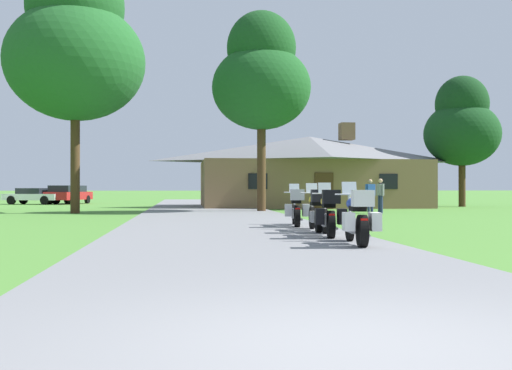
# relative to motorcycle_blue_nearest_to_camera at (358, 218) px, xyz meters

# --- Properties ---
(ground_plane) EXTENTS (500.00, 500.00, 0.00)m
(ground_plane) POSITION_rel_motorcycle_blue_nearest_to_camera_xyz_m (-2.26, 12.25, -0.61)
(ground_plane) COLOR #4C8433
(asphalt_driveway) EXTENTS (6.40, 80.00, 0.06)m
(asphalt_driveway) POSITION_rel_motorcycle_blue_nearest_to_camera_xyz_m (-2.26, 10.25, -0.58)
(asphalt_driveway) COLOR slate
(asphalt_driveway) RESTS_ON ground
(motorcycle_blue_nearest_to_camera) EXTENTS (0.84, 2.08, 1.30)m
(motorcycle_blue_nearest_to_camera) POSITION_rel_motorcycle_blue_nearest_to_camera_xyz_m (0.00, 0.00, 0.00)
(motorcycle_blue_nearest_to_camera) COLOR black
(motorcycle_blue_nearest_to_camera) RESTS_ON asphalt_driveway
(motorcycle_yellow_second_in_row) EXTENTS (0.89, 2.08, 1.30)m
(motorcycle_yellow_second_in_row) POSITION_rel_motorcycle_blue_nearest_to_camera_xyz_m (-0.08, 2.18, 0.00)
(motorcycle_yellow_second_in_row) COLOR black
(motorcycle_yellow_second_in_row) RESTS_ON asphalt_driveway
(motorcycle_yellow_third_in_row) EXTENTS (0.66, 2.08, 1.30)m
(motorcycle_yellow_third_in_row) POSITION_rel_motorcycle_blue_nearest_to_camera_xyz_m (0.02, 4.07, 0.01)
(motorcycle_yellow_third_in_row) COLOR black
(motorcycle_yellow_third_in_row) RESTS_ON asphalt_driveway
(motorcycle_white_farthest_in_row) EXTENTS (0.87, 2.08, 1.30)m
(motorcycle_white_farthest_in_row) POSITION_rel_motorcycle_blue_nearest_to_camera_xyz_m (-0.13, 6.23, 0.00)
(motorcycle_white_farthest_in_row) COLOR black
(motorcycle_white_farthest_in_row) RESTS_ON asphalt_driveway
(stone_lodge) EXTENTS (14.51, 8.76, 5.42)m
(stone_lodge) POSITION_rel_motorcycle_blue_nearest_to_camera_xyz_m (4.48, 26.65, 1.72)
(stone_lodge) COLOR brown
(stone_lodge) RESTS_ON ground
(bystander_blue_shirt_near_lodge) EXTENTS (0.55, 0.27, 1.67)m
(bystander_blue_shirt_near_lodge) POSITION_rel_motorcycle_blue_nearest_to_camera_xyz_m (5.91, 18.28, 0.32)
(bystander_blue_shirt_near_lodge) COLOR navy
(bystander_blue_shirt_near_lodge) RESTS_ON ground
(bystander_gray_shirt_beside_signpost) EXTENTS (0.29, 0.54, 1.67)m
(bystander_gray_shirt_beside_signpost) POSITION_rel_motorcycle_blue_nearest_to_camera_xyz_m (5.80, 16.32, 0.32)
(bystander_gray_shirt_beside_signpost) COLOR navy
(bystander_gray_shirt_beside_signpost) RESTS_ON ground
(tree_left_near) EXTENTS (6.66, 6.66, 12.44)m
(tree_left_near) POSITION_rel_motorcycle_blue_nearest_to_camera_xyz_m (-8.72, 18.15, 7.46)
(tree_left_near) COLOR #422D19
(tree_left_near) RESTS_ON ground
(tree_right_of_lodge) EXTENTS (4.89, 4.89, 8.52)m
(tree_right_of_lodge) POSITION_rel_motorcycle_blue_nearest_to_camera_xyz_m (14.46, 26.02, 4.70)
(tree_right_of_lodge) COLOR #422D19
(tree_right_of_lodge) RESTS_ON ground
(tree_by_lodge_front) EXTENTS (5.00, 5.00, 10.17)m
(tree_by_lodge_front) POSITION_rel_motorcycle_blue_nearest_to_camera_xyz_m (0.36, 18.65, 6.26)
(tree_by_lodge_front) COLOR #422D19
(tree_by_lodge_front) RESTS_ON ground
(parked_red_suv_far_left) EXTENTS (2.98, 4.92, 1.40)m
(parked_red_suv_far_left) POSITION_rel_motorcycle_blue_nearest_to_camera_xyz_m (-12.26, 35.94, 0.17)
(parked_red_suv_far_left) COLOR maroon
(parked_red_suv_far_left) RESTS_ON ground
(parked_white_sedan_far_left) EXTENTS (4.54, 2.88, 1.20)m
(parked_white_sedan_far_left) POSITION_rel_motorcycle_blue_nearest_to_camera_xyz_m (-14.62, 35.04, 0.03)
(parked_white_sedan_far_left) COLOR silver
(parked_white_sedan_far_left) RESTS_ON ground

